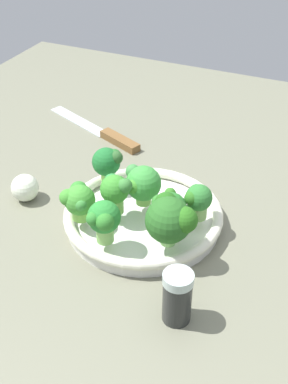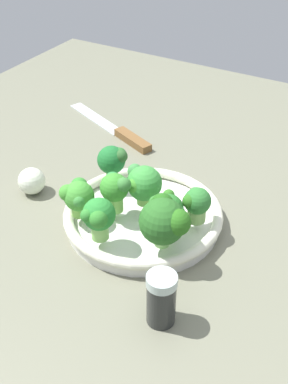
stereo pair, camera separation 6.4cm
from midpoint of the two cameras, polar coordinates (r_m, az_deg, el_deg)
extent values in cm
cube|color=#6E6F5A|center=(80.33, -0.41, -4.90)|extent=(130.00, 130.00, 2.50)
cylinder|color=silver|center=(80.32, -2.29, -3.15)|extent=(23.93, 23.93, 1.35)
torus|color=silver|center=(79.39, -2.31, -2.31)|extent=(24.93, 24.93, 1.65)
cylinder|color=#7FC44D|center=(77.28, -9.46, -2.42)|extent=(2.67, 2.67, 1.85)
sphere|color=#409333|center=(75.82, -9.63, -0.97)|extent=(4.65, 4.65, 4.65)
sphere|color=#409330|center=(75.65, -10.96, -0.68)|extent=(2.55, 2.55, 2.55)
sphere|color=#34842E|center=(76.89, -9.72, 0.16)|extent=(2.67, 2.67, 2.67)
sphere|color=#3D8C3A|center=(74.31, -9.56, -1.48)|extent=(1.97, 1.97, 1.97)
cylinder|color=#80B05E|center=(76.54, 3.69, -2.18)|extent=(2.80, 2.80, 2.23)
sphere|color=#307831|center=(75.08, 3.76, -0.71)|extent=(4.08, 4.08, 4.08)
sphere|color=#246C2D|center=(75.96, 3.49, 0.07)|extent=(2.05, 2.05, 2.05)
sphere|color=#2B6A1F|center=(74.25, 2.93, -0.79)|extent=(2.25, 2.25, 2.25)
cylinder|color=#87C562|center=(72.55, -6.94, -4.66)|extent=(2.51, 2.51, 2.71)
sphere|color=#298230|center=(70.72, -7.10, -2.87)|extent=(4.72, 4.72, 4.72)
sphere|color=#2F7F2A|center=(69.06, -7.06, -3.43)|extent=(2.61, 2.61, 2.61)
sphere|color=#2E7E2D|center=(69.52, -8.39, -3.10)|extent=(1.95, 1.95, 1.95)
cylinder|color=#91CC5E|center=(79.39, -2.36, -0.71)|extent=(2.42, 2.42, 1.88)
sphere|color=green|center=(77.80, -2.41, 0.91)|extent=(5.53, 5.53, 5.53)
sphere|color=#3E8441|center=(78.46, -3.60, 2.25)|extent=(2.29, 2.29, 2.29)
sphere|color=#419130|center=(76.72, -3.27, 0.66)|extent=(2.82, 2.82, 2.82)
cylinder|color=#76B651|center=(77.56, -5.61, -1.46)|extent=(2.57, 2.57, 2.79)
sphere|color=#398D2D|center=(75.89, -5.73, 0.24)|extent=(4.41, 4.41, 4.41)
sphere|color=#387B35|center=(74.40, -4.63, 0.62)|extent=(2.23, 2.23, 2.23)
sphere|color=#2B8238|center=(77.24, -6.01, 1.12)|extent=(2.43, 2.43, 2.43)
sphere|color=#2D802F|center=(76.34, -6.48, 0.75)|extent=(2.11, 2.11, 2.11)
cylinder|color=#94D672|center=(71.86, 0.16, -5.20)|extent=(2.14, 2.14, 1.95)
sphere|color=#286223|center=(69.85, 0.16, -3.26)|extent=(6.62, 6.62, 6.62)
sphere|color=#29681A|center=(68.53, 1.88, -3.23)|extent=(3.76, 3.76, 3.76)
sphere|color=#235E19|center=(71.47, -0.05, -1.39)|extent=(3.39, 3.39, 3.39)
cylinder|color=#9ED368|center=(74.96, 0.60, -3.25)|extent=(2.45, 2.45, 1.82)
sphere|color=#297129|center=(73.50, 0.61, -1.82)|extent=(4.45, 4.45, 4.45)
sphere|color=#216D24|center=(72.45, 1.73, -2.24)|extent=(2.24, 2.24, 2.24)
sphere|color=#31772B|center=(73.29, -0.74, -1.28)|extent=(2.43, 2.43, 2.43)
sphere|color=#307021|center=(74.42, 0.40, -0.40)|extent=(1.78, 1.78, 1.78)
cylinder|color=#8DC357|center=(84.87, -6.34, 1.85)|extent=(1.98, 1.98, 2.13)
sphere|color=#1D692D|center=(83.47, -6.46, 3.33)|extent=(4.71, 4.71, 4.71)
sphere|color=#2C5929|center=(82.33, -5.35, 3.80)|extent=(2.16, 2.16, 2.16)
sphere|color=#29692A|center=(83.24, -5.61, 3.90)|extent=(2.61, 2.61, 2.61)
cube|color=silver|center=(110.68, -9.00, 7.89)|extent=(16.72, 8.84, 0.40)
cube|color=brown|center=(100.96, -4.56, 5.70)|extent=(9.72, 5.67, 1.50)
sphere|color=silver|center=(87.43, -15.28, 0.41)|extent=(4.63, 4.63, 4.63)
cylinder|color=#262827|center=(64.47, 0.84, -12.20)|extent=(3.69, 3.69, 6.35)
cylinder|color=#B0C2BC|center=(61.69, 0.87, -9.81)|extent=(3.87, 3.87, 1.29)
camera|label=1|loc=(0.03, -92.38, -1.71)|focal=47.51mm
camera|label=2|loc=(0.03, 87.62, 1.71)|focal=47.51mm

